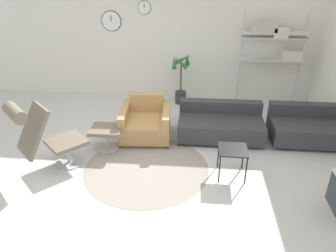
% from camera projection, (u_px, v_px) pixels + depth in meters
% --- Properties ---
extents(ground_plane, '(12.00, 12.00, 0.00)m').
position_uv_depth(ground_plane, '(147.00, 163.00, 5.23)').
color(ground_plane, silver).
extents(wall_back, '(12.00, 0.09, 2.80)m').
position_uv_depth(wall_back, '(165.00, 36.00, 7.18)').
color(wall_back, silver).
rests_on(wall_back, ground_plane).
extents(round_rug, '(1.94, 1.94, 0.01)m').
position_uv_depth(round_rug, '(147.00, 168.00, 5.09)').
color(round_rug, gray).
rests_on(round_rug, ground_plane).
extents(lounge_chair, '(1.06, 1.06, 1.16)m').
position_uv_depth(lounge_chair, '(42.00, 132.00, 4.74)').
color(lounge_chair, '#BCBCC1').
rests_on(lounge_chair, ground_plane).
extents(ottoman, '(0.53, 0.45, 0.39)m').
position_uv_depth(ottoman, '(107.00, 133.00, 5.50)').
color(ottoman, '#BCBCC1').
rests_on(ottoman, ground_plane).
extents(armchair_red, '(0.92, 0.94, 0.71)m').
position_uv_depth(armchair_red, '(146.00, 123.00, 5.91)').
color(armchair_red, silver).
rests_on(armchair_red, ground_plane).
extents(couch_low, '(1.50, 0.82, 0.60)m').
position_uv_depth(couch_low, '(220.00, 125.00, 5.90)').
color(couch_low, black).
rests_on(couch_low, ground_plane).
extents(couch_second, '(1.20, 0.82, 0.60)m').
position_uv_depth(couch_second, '(305.00, 128.00, 5.79)').
color(couch_second, black).
rests_on(couch_second, ground_plane).
extents(side_table, '(0.42, 0.42, 0.45)m').
position_uv_depth(side_table, '(233.00, 152.00, 4.76)').
color(side_table, black).
rests_on(side_table, ground_plane).
extents(potted_plant, '(0.46, 0.46, 1.18)m').
position_uv_depth(potted_plant, '(181.00, 80.00, 7.17)').
color(potted_plant, '#333338').
rests_on(potted_plant, ground_plane).
extents(shelf_unit, '(1.32, 0.28, 1.98)m').
position_uv_depth(shelf_unit, '(276.00, 41.00, 6.69)').
color(shelf_unit, '#BCBCC1').
rests_on(shelf_unit, ground_plane).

